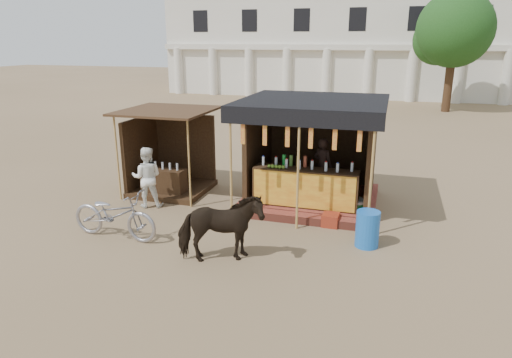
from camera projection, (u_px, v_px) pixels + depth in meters
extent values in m
plane|color=#846B4C|center=(234.00, 251.00, 9.47)|extent=(120.00, 120.00, 0.00)
cube|color=brown|center=(311.00, 197.00, 12.37)|extent=(3.40, 2.80, 0.22)
cube|color=brown|center=(300.00, 218.00, 10.95)|extent=(3.40, 0.35, 0.20)
cube|color=#3B2915|center=(305.00, 187.00, 11.33)|extent=(2.60, 0.55, 0.95)
cube|color=#C76917|center=(303.00, 191.00, 11.07)|extent=(2.50, 0.02, 0.88)
cube|color=#3B2915|center=(321.00, 139.00, 13.12)|extent=(3.00, 0.12, 2.50)
cube|color=#3B2915|center=(259.00, 145.00, 12.39)|extent=(0.12, 2.50, 2.50)
cube|color=#3B2915|center=(372.00, 152.00, 11.56)|extent=(0.12, 2.50, 2.50)
cube|color=black|center=(314.00, 100.00, 11.42)|extent=(3.60, 3.60, 0.06)
cube|color=black|center=(299.00, 119.00, 9.84)|extent=(3.60, 0.06, 0.36)
cylinder|color=tan|center=(231.00, 166.00, 10.65)|extent=(0.06, 0.06, 2.75)
cylinder|color=tan|center=(298.00, 172.00, 10.21)|extent=(0.06, 0.06, 2.75)
cylinder|color=tan|center=(371.00, 178.00, 9.77)|extent=(0.06, 0.06, 2.75)
cube|color=red|center=(243.00, 132.00, 10.33)|extent=(0.10, 0.02, 0.55)
cube|color=red|center=(265.00, 133.00, 10.19)|extent=(0.10, 0.02, 0.55)
cube|color=red|center=(287.00, 135.00, 10.05)|extent=(0.10, 0.02, 0.55)
cube|color=red|center=(311.00, 136.00, 9.90)|extent=(0.10, 0.02, 0.55)
cube|color=red|center=(335.00, 138.00, 9.76)|extent=(0.10, 0.02, 0.55)
cube|color=red|center=(360.00, 139.00, 9.62)|extent=(0.10, 0.02, 0.55)
imported|color=black|center=(323.00, 166.00, 12.14)|extent=(0.66, 0.56, 1.53)
cube|color=#3B2915|center=(173.00, 189.00, 13.21)|extent=(2.00, 2.00, 0.15)
cube|color=#3B2915|center=(185.00, 149.00, 13.79)|extent=(1.90, 0.10, 2.10)
cube|color=#3B2915|center=(141.00, 154.00, 13.18)|extent=(0.10, 1.90, 2.10)
cube|color=#472D19|center=(167.00, 111.00, 12.45)|extent=(2.40, 2.40, 0.06)
cylinder|color=tan|center=(117.00, 158.00, 12.21)|extent=(0.05, 0.05, 2.35)
cylinder|color=tan|center=(189.00, 164.00, 11.63)|extent=(0.05, 0.05, 2.35)
cube|color=#3B2915|center=(164.00, 183.00, 12.65)|extent=(1.20, 0.50, 0.80)
imported|color=black|center=(220.00, 228.00, 8.84)|extent=(1.82, 1.36, 1.40)
imported|color=#98979F|center=(114.00, 215.00, 9.96)|extent=(2.11, 0.83, 1.09)
imported|color=white|center=(147.00, 177.00, 11.80)|extent=(0.93, 0.83, 1.59)
cylinder|color=blue|center=(367.00, 229.00, 9.59)|extent=(0.64, 0.64, 0.78)
cube|color=maroon|center=(331.00, 220.00, 10.74)|extent=(0.39, 0.43, 0.29)
cube|color=#166526|center=(351.00, 210.00, 11.21)|extent=(0.74, 0.64, 0.40)
cube|color=white|center=(351.00, 201.00, 11.14)|extent=(0.77, 0.67, 0.06)
cube|color=silver|center=(334.00, 43.00, 36.33)|extent=(26.00, 7.00, 8.00)
cube|color=silver|center=(328.00, 47.00, 33.12)|extent=(26.00, 0.50, 0.40)
cylinder|color=silver|center=(179.00, 71.00, 36.98)|extent=(0.70, 0.70, 3.60)
cylinder|color=silver|center=(213.00, 72.00, 36.15)|extent=(0.70, 0.70, 3.60)
cylinder|color=silver|center=(249.00, 72.00, 35.33)|extent=(0.70, 0.70, 3.60)
cylinder|color=silver|center=(287.00, 73.00, 34.50)|extent=(0.70, 0.70, 3.60)
cylinder|color=silver|center=(327.00, 74.00, 33.68)|extent=(0.70, 0.70, 3.60)
cylinder|color=silver|center=(368.00, 75.00, 32.85)|extent=(0.70, 0.70, 3.60)
cylinder|color=silver|center=(412.00, 76.00, 32.02)|extent=(0.70, 0.70, 3.60)
cylinder|color=silver|center=(458.00, 77.00, 31.20)|extent=(0.70, 0.70, 3.60)
cylinder|color=silver|center=(506.00, 78.00, 30.37)|extent=(0.70, 0.70, 3.60)
cylinder|color=#382314|center=(449.00, 78.00, 27.39)|extent=(0.50, 0.50, 4.00)
sphere|color=#20511B|center=(455.00, 29.00, 26.57)|extent=(4.40, 4.40, 4.40)
sphere|color=#20511B|center=(438.00, 40.00, 27.51)|extent=(2.99, 2.99, 2.99)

